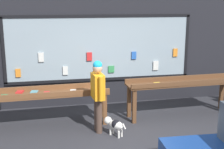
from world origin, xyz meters
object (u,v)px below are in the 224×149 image
Objects in this scene: display_table_left at (47,96)px; person_browsing at (98,91)px; small_dog at (115,124)px; display_table_right at (181,86)px.

display_table_left is 1.24m from person_browsing.
display_table_left is 5.55× the size of small_dog.
person_browsing is (1.08, -0.58, 0.21)m from display_table_left.
display_table_right is 5.55× the size of small_dog.
display_table_left is 1.74× the size of person_browsing.
display_table_left is 1.70m from small_dog.
small_dog is at bearing -31.58° from display_table_left.
person_browsing reaches higher than small_dog.
person_browsing reaches higher than display_table_right.
display_table_left reaches higher than small_dog.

